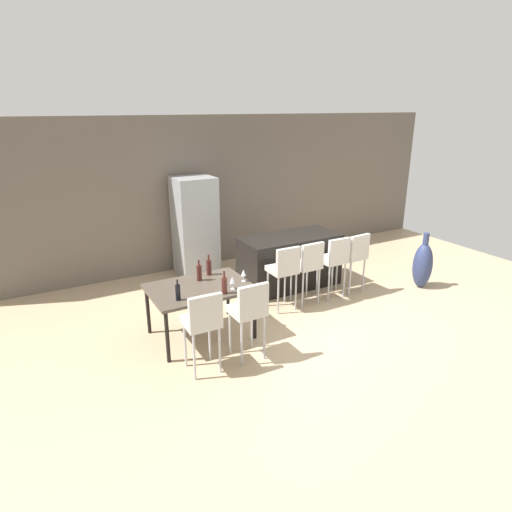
% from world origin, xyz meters
% --- Properties ---
extents(ground_plane, '(10.00, 10.00, 0.00)m').
position_xyz_m(ground_plane, '(0.00, 0.00, 0.00)').
color(ground_plane, tan).
extents(back_wall, '(10.00, 0.12, 2.90)m').
position_xyz_m(back_wall, '(0.00, 2.80, 1.45)').
color(back_wall, '#665B51').
rests_on(back_wall, ground_plane).
extents(kitchen_island, '(1.74, 0.79, 0.92)m').
position_xyz_m(kitchen_island, '(0.27, 0.97, 0.46)').
color(kitchen_island, black).
rests_on(kitchen_island, ground_plane).
extents(bar_chair_left, '(0.40, 0.40, 1.05)m').
position_xyz_m(bar_chair_left, '(-0.34, 0.19, 0.70)').
color(bar_chair_left, beige).
rests_on(bar_chair_left, ground_plane).
extents(bar_chair_middle, '(0.41, 0.41, 1.05)m').
position_xyz_m(bar_chair_middle, '(0.10, 0.19, 0.70)').
color(bar_chair_middle, beige).
rests_on(bar_chair_middle, ground_plane).
extents(bar_chair_right, '(0.40, 0.40, 1.05)m').
position_xyz_m(bar_chair_right, '(0.63, 0.19, 0.70)').
color(bar_chair_right, beige).
rests_on(bar_chair_right, ground_plane).
extents(bar_chair_far, '(0.43, 0.43, 1.05)m').
position_xyz_m(bar_chair_far, '(1.05, 0.19, 0.70)').
color(bar_chair_far, beige).
rests_on(bar_chair_far, ground_plane).
extents(dining_table, '(1.36, 0.97, 0.74)m').
position_xyz_m(dining_table, '(-1.79, 0.05, 0.68)').
color(dining_table, '#4C4238').
rests_on(dining_table, ground_plane).
extents(dining_chair_near, '(0.41, 0.41, 1.05)m').
position_xyz_m(dining_chair_near, '(-2.10, -0.80, 0.70)').
color(dining_chair_near, beige).
rests_on(dining_chair_near, ground_plane).
extents(dining_chair_far, '(0.40, 0.40, 1.05)m').
position_xyz_m(dining_chair_far, '(-1.49, -0.80, 0.70)').
color(dining_chair_far, beige).
rests_on(dining_chair_far, ground_plane).
extents(wine_bottle_end, '(0.07, 0.07, 0.31)m').
position_xyz_m(wine_bottle_end, '(-1.59, -0.32, 0.86)').
color(wine_bottle_end, '#471E19').
rests_on(wine_bottle_end, dining_table).
extents(wine_bottle_left, '(0.07, 0.07, 0.31)m').
position_xyz_m(wine_bottle_left, '(-1.71, 0.26, 0.86)').
color(wine_bottle_left, '#471E19').
rests_on(wine_bottle_left, dining_table).
extents(wine_bottle_middle, '(0.06, 0.06, 0.28)m').
position_xyz_m(wine_bottle_middle, '(-2.19, -0.22, 0.85)').
color(wine_bottle_middle, black).
rests_on(wine_bottle_middle, dining_table).
extents(wine_bottle_inner, '(0.07, 0.07, 0.31)m').
position_xyz_m(wine_bottle_inner, '(-1.50, 0.39, 0.86)').
color(wine_bottle_inner, '#471E19').
rests_on(wine_bottle_inner, dining_table).
extents(wine_glass_right, '(0.07, 0.07, 0.17)m').
position_xyz_m(wine_glass_right, '(-1.18, -0.07, 0.86)').
color(wine_glass_right, silver).
rests_on(wine_glass_right, dining_table).
extents(wine_glass_far, '(0.07, 0.07, 0.17)m').
position_xyz_m(wine_glass_far, '(-1.44, -0.23, 0.86)').
color(wine_glass_far, silver).
rests_on(wine_glass_far, dining_table).
extents(refrigerator, '(0.72, 0.68, 1.84)m').
position_xyz_m(refrigerator, '(-0.93, 2.36, 0.92)').
color(refrigerator, '#939699').
rests_on(refrigerator, ground_plane).
extents(floor_vase, '(0.33, 0.33, 0.99)m').
position_xyz_m(floor_vase, '(2.27, -0.23, 0.41)').
color(floor_vase, navy).
rests_on(floor_vase, ground_plane).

